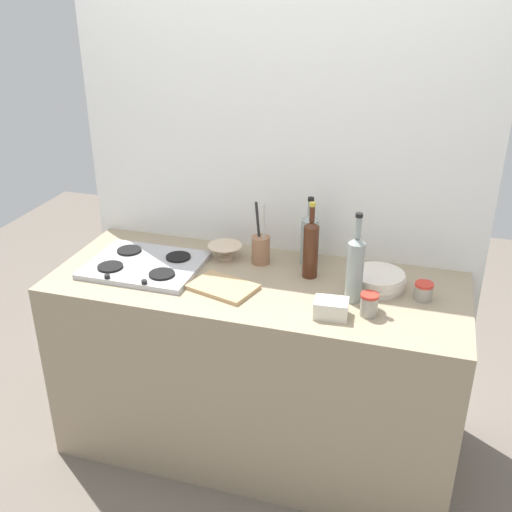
% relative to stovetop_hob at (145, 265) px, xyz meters
% --- Properties ---
extents(ground_plane, '(6.00, 6.00, 0.00)m').
position_rel_stovetop_hob_xyz_m(ground_plane, '(0.52, 0.02, -0.91)').
color(ground_plane, '#6B6056').
rests_on(ground_plane, ground).
extents(counter_block, '(1.80, 0.70, 0.90)m').
position_rel_stovetop_hob_xyz_m(counter_block, '(0.52, 0.02, -0.46)').
color(counter_block, tan).
rests_on(counter_block, ground).
extents(backsplash_panel, '(1.90, 0.06, 2.28)m').
position_rel_stovetop_hob_xyz_m(backsplash_panel, '(0.52, 0.40, 0.22)').
color(backsplash_panel, white).
rests_on(backsplash_panel, ground).
extents(stovetop_hob, '(0.50, 0.40, 0.04)m').
position_rel_stovetop_hob_xyz_m(stovetop_hob, '(0.00, 0.00, 0.00)').
color(stovetop_hob, '#B2B2B7').
rests_on(stovetop_hob, counter_block).
extents(plate_stack, '(0.23, 0.23, 0.07)m').
position_rel_stovetop_hob_xyz_m(plate_stack, '(1.03, 0.11, 0.02)').
color(plate_stack, silver).
rests_on(plate_stack, counter_block).
extents(wine_bottle_leftmost, '(0.08, 0.08, 0.32)m').
position_rel_stovetop_hob_xyz_m(wine_bottle_leftmost, '(0.70, 0.26, 0.11)').
color(wine_bottle_leftmost, gray).
rests_on(wine_bottle_leftmost, counter_block).
extents(wine_bottle_mid_left, '(0.07, 0.07, 0.38)m').
position_rel_stovetop_hob_xyz_m(wine_bottle_mid_left, '(0.94, -0.03, 0.14)').
color(wine_bottle_mid_left, gray).
rests_on(wine_bottle_mid_left, counter_block).
extents(wine_bottle_mid_right, '(0.07, 0.07, 0.34)m').
position_rel_stovetop_hob_xyz_m(wine_bottle_mid_right, '(0.73, 0.13, 0.12)').
color(wine_bottle_mid_right, '#472314').
rests_on(wine_bottle_mid_right, counter_block).
extents(mixing_bowl, '(0.16, 0.16, 0.06)m').
position_rel_stovetop_hob_xyz_m(mixing_bowl, '(0.31, 0.20, 0.02)').
color(mixing_bowl, beige).
rests_on(mixing_bowl, counter_block).
extents(butter_dish, '(0.14, 0.10, 0.07)m').
position_rel_stovetop_hob_xyz_m(butter_dish, '(0.88, -0.18, 0.02)').
color(butter_dish, silver).
rests_on(butter_dish, counter_block).
extents(utensil_crock, '(0.08, 0.08, 0.29)m').
position_rel_stovetop_hob_xyz_m(utensil_crock, '(0.49, 0.20, 0.06)').
color(utensil_crock, '#996B4C').
rests_on(utensil_crock, counter_block).
extents(condiment_jar_front, '(0.07, 0.07, 0.09)m').
position_rel_stovetop_hob_xyz_m(condiment_jar_front, '(1.02, -0.13, 0.03)').
color(condiment_jar_front, '#9E998C').
rests_on(condiment_jar_front, counter_block).
extents(condiment_jar_rear, '(0.08, 0.08, 0.07)m').
position_rel_stovetop_hob_xyz_m(condiment_jar_rear, '(1.22, 0.06, 0.02)').
color(condiment_jar_rear, '#9E998C').
rests_on(condiment_jar_rear, counter_block).
extents(cutting_board, '(0.31, 0.25, 0.02)m').
position_rel_stovetop_hob_xyz_m(cutting_board, '(0.40, -0.09, -0.00)').
color(cutting_board, tan).
rests_on(cutting_board, counter_block).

